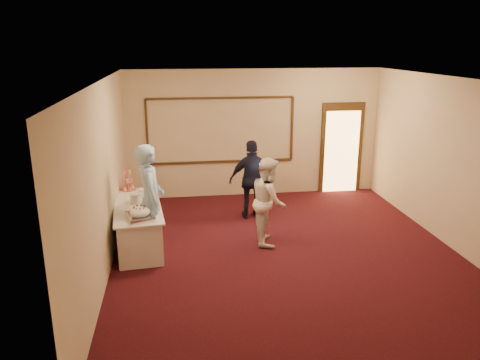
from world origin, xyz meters
The scene contains 14 objects.
floor centered at (0.00, 0.00, 0.00)m, with size 7.00×7.00×0.00m, color black.
room_walls centered at (0.00, 0.00, 2.03)m, with size 6.04×7.04×3.02m.
wall_molding centered at (-0.80, 3.47, 1.60)m, with size 3.45×0.04×1.55m.
doorway centered at (2.15, 3.45, 1.08)m, with size 1.05×0.07×2.20m.
buffet_table centered at (-2.59, 0.83, 0.39)m, with size 1.02×2.18×0.77m.
pavlova_tray centered at (-2.49, 0.12, 0.86)m, with size 0.52×0.60×0.20m.
cupcake_stand centered at (-2.83, 1.77, 0.93)m, with size 0.30×0.30×0.45m.
plate_stack_a centered at (-2.62, 0.94, 0.86)m, with size 0.21×0.21×0.17m.
plate_stack_b centered at (-2.49, 1.22, 0.85)m, with size 0.20×0.20×0.17m.
tart centered at (-2.47, 0.43, 0.80)m, with size 0.28×0.28×0.06m.
man centered at (-2.33, 0.47, 0.98)m, with size 0.71×0.47×1.95m, color #98C5F0.
woman centered at (-0.23, 0.64, 0.80)m, with size 0.78×0.61×1.60m, color white.
guest centered at (-0.31, 1.93, 0.83)m, with size 0.97×0.41×1.66m, color black.
camera_flash centered at (-0.17, 1.66, 1.20)m, with size 0.07×0.04×0.05m, color white.
Camera 1 is at (-1.87, -7.26, 3.57)m, focal length 35.00 mm.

